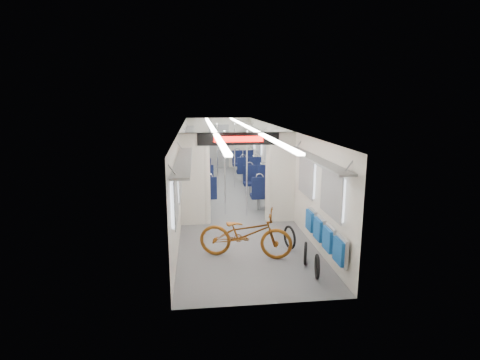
{
  "coord_description": "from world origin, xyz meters",
  "views": [
    {
      "loc": [
        -1.01,
        -11.14,
        3.07
      ],
      "look_at": [
        0.07,
        -1.81,
        1.07
      ],
      "focal_mm": 28.0,
      "sensor_mm": 36.0,
      "label": 1
    }
  ],
  "objects": [
    {
      "name": "carriage",
      "position": [
        0.0,
        -0.27,
        1.5
      ],
      "size": [
        12.0,
        12.02,
        2.31
      ],
      "color": "#515456",
      "rests_on": "ground"
    },
    {
      "name": "bicycle",
      "position": [
        -0.1,
        -4.19,
        0.49
      ],
      "size": [
        1.96,
        1.12,
        0.98
      ],
      "primitive_type": "imported",
      "rotation": [
        0.0,
        0.0,
        1.3
      ],
      "color": "brown",
      "rests_on": "ground"
    },
    {
      "name": "flip_bench",
      "position": [
        1.35,
        -4.64,
        0.58
      ],
      "size": [
        0.12,
        2.08,
        0.49
      ],
      "color": "gray",
      "rests_on": "carriage"
    },
    {
      "name": "bike_hoop_a",
      "position": [
        1.03,
        -5.25,
        0.2
      ],
      "size": [
        0.13,
        0.44,
        0.44
      ],
      "primitive_type": "torus",
      "rotation": [
        1.57,
        0.0,
        1.38
      ],
      "color": "black",
      "rests_on": "ground"
    },
    {
      "name": "bike_hoop_b",
      "position": [
        1.0,
        -4.66,
        0.19
      ],
      "size": [
        0.19,
        0.43,
        0.44
      ],
      "primitive_type": "torus",
      "rotation": [
        1.57,
        0.0,
        1.24
      ],
      "color": "black",
      "rests_on": "ground"
    },
    {
      "name": "bike_hoop_c",
      "position": [
        0.88,
        -3.89,
        0.23
      ],
      "size": [
        0.17,
        0.5,
        0.5
      ],
      "primitive_type": "torus",
      "rotation": [
        1.57,
        0.0,
        1.8
      ],
      "color": "black",
      "rests_on": "ground"
    },
    {
      "name": "seat_bay_near_left",
      "position": [
        -0.93,
        0.03,
        0.54
      ],
      "size": [
        0.91,
        2.07,
        1.1
      ],
      "color": "#0B1234",
      "rests_on": "ground"
    },
    {
      "name": "seat_bay_near_right",
      "position": [
        0.93,
        -0.12,
        0.54
      ],
      "size": [
        0.9,
        2.05,
        1.09
      ],
      "color": "#0B1234",
      "rests_on": "ground"
    },
    {
      "name": "seat_bay_far_left",
      "position": [
        -0.93,
        3.68,
        0.52
      ],
      "size": [
        0.88,
        1.92,
        1.05
      ],
      "color": "#0B1234",
      "rests_on": "ground"
    },
    {
      "name": "seat_bay_far_right",
      "position": [
        0.93,
        3.59,
        0.54
      ],
      "size": [
        0.91,
        2.06,
        1.1
      ],
      "color": "#0B1234",
      "rests_on": "ground"
    },
    {
      "name": "stanchion_near_left",
      "position": [
        -0.28,
        -1.27,
        1.15
      ],
      "size": [
        0.04,
        0.04,
        2.3
      ],
      "primitive_type": "cylinder",
      "color": "silver",
      "rests_on": "ground"
    },
    {
      "name": "stanchion_near_right",
      "position": [
        0.29,
        -1.47,
        1.15
      ],
      "size": [
        0.04,
        0.04,
        2.3
      ],
      "primitive_type": "cylinder",
      "color": "silver",
      "rests_on": "ground"
    },
    {
      "name": "stanchion_far_left",
      "position": [
        -0.29,
        1.82,
        1.15
      ],
      "size": [
        0.04,
        0.04,
        2.3
      ],
      "primitive_type": "cylinder",
      "color": "silver",
      "rests_on": "ground"
    },
    {
      "name": "stanchion_far_right",
      "position": [
        0.3,
        1.87,
        1.15
      ],
      "size": [
        0.04,
        0.04,
        2.3
      ],
      "primitive_type": "cylinder",
      "color": "silver",
      "rests_on": "ground"
    }
  ]
}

